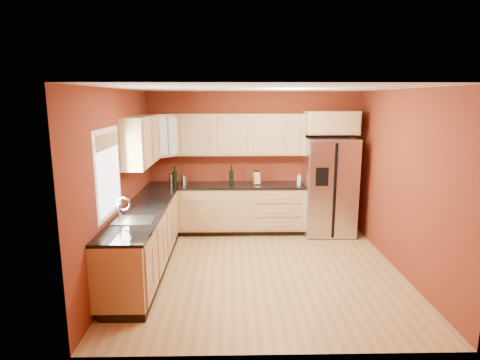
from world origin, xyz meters
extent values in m
plane|color=#A87E41|center=(0.00, 0.00, 0.00)|extent=(4.00, 4.00, 0.00)
plane|color=silver|center=(0.00, 0.00, 2.60)|extent=(4.00, 4.00, 0.00)
cube|color=maroon|center=(0.00, 2.00, 1.30)|extent=(4.00, 0.04, 2.60)
cube|color=maroon|center=(0.00, -2.00, 1.30)|extent=(4.00, 0.04, 2.60)
cube|color=maroon|center=(-2.00, 0.00, 1.30)|extent=(0.04, 4.00, 2.60)
cube|color=maroon|center=(2.00, 0.00, 1.30)|extent=(0.04, 4.00, 2.60)
cube|color=tan|center=(-0.55, 1.70, 0.44)|extent=(2.90, 0.60, 0.88)
cube|color=tan|center=(-1.70, 0.00, 0.44)|extent=(0.60, 2.80, 0.88)
cube|color=black|center=(-0.55, 1.69, 0.90)|extent=(2.90, 0.62, 0.04)
cube|color=black|center=(-1.69, 0.00, 0.90)|extent=(0.62, 2.80, 0.04)
cube|color=tan|center=(-0.25, 1.83, 1.83)|extent=(2.30, 0.33, 0.75)
cube|color=tan|center=(-1.83, 0.72, 1.83)|extent=(0.33, 1.35, 0.75)
cube|color=tan|center=(-1.67, 1.67, 1.83)|extent=(0.67, 0.67, 0.75)
cube|color=tan|center=(1.35, 1.70, 2.05)|extent=(0.92, 0.60, 0.40)
cube|color=#ABABB0|center=(1.35, 1.62, 0.89)|extent=(0.90, 0.75, 1.78)
cube|color=white|center=(-1.98, -0.50, 1.55)|extent=(0.03, 0.90, 1.00)
cylinder|color=#ABABB0|center=(-1.29, 1.69, 1.01)|extent=(0.12, 0.12, 0.17)
cylinder|color=#ABABB0|center=(-1.53, 1.73, 1.02)|extent=(0.13, 0.13, 0.19)
cube|color=tan|center=(0.03, 1.73, 1.03)|extent=(0.13, 0.12, 0.22)
cylinder|color=silver|center=(0.80, 1.62, 1.02)|extent=(0.07, 0.07, 0.20)
camera|label=1|loc=(-0.43, -5.50, 2.46)|focal=30.00mm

